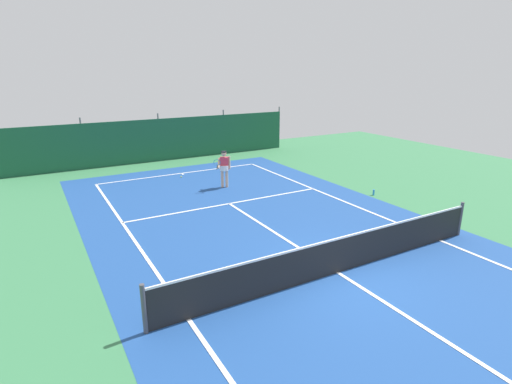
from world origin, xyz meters
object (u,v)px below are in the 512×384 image
object	(u,v)px
tennis_net	(339,255)
tennis_player	(224,166)
water_bottle	(374,192)
tennis_ball_near_player	(181,177)
parked_car	(182,135)

from	to	relation	value
tennis_net	tennis_player	size ratio (longest dim) A/B	6.17
tennis_player	water_bottle	world-z (taller)	tennis_player
tennis_net	tennis_ball_near_player	xyz separation A→B (m)	(-0.28, 11.15, -0.48)
tennis_ball_near_player	water_bottle	size ratio (longest dim) A/B	0.28
tennis_player	tennis_ball_near_player	xyz separation A→B (m)	(-1.12, 2.57, -0.93)
tennis_player	tennis_ball_near_player	distance (m)	2.95
water_bottle	tennis_ball_near_player	bearing A→B (deg)	131.92
tennis_net	tennis_player	bearing A→B (deg)	84.42
tennis_player	parked_car	size ratio (longest dim) A/B	0.38
tennis_net	tennis_ball_near_player	bearing A→B (deg)	91.44
tennis_net	water_bottle	size ratio (longest dim) A/B	42.17
tennis_net	water_bottle	xyz separation A→B (m)	(5.78, 4.41, -0.39)
tennis_player	water_bottle	bearing A→B (deg)	168.67
tennis_ball_near_player	tennis_player	bearing A→B (deg)	-66.40
tennis_net	water_bottle	bearing A→B (deg)	37.36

